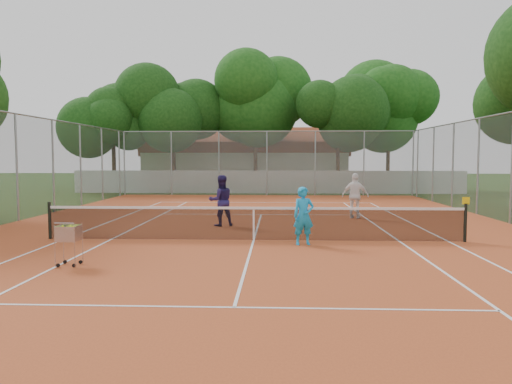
{
  "coord_description": "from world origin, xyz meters",
  "views": [
    {
      "loc": [
        0.68,
        -14.1,
        2.39
      ],
      "look_at": [
        0.0,
        1.5,
        1.3
      ],
      "focal_mm": 35.0,
      "sensor_mm": 36.0,
      "label": 1
    }
  ],
  "objects_px": {
    "tennis_net": "(254,223)",
    "player_far_left": "(221,201)",
    "ball_hopper": "(69,244)",
    "clubhouse": "(247,159)",
    "player_far_right": "(355,196)",
    "player_near": "(304,216)"
  },
  "relations": [
    {
      "from": "tennis_net",
      "to": "player_far_left",
      "type": "distance_m",
      "value": 3.23
    },
    {
      "from": "player_far_left",
      "to": "ball_hopper",
      "type": "distance_m",
      "value": 6.99
    },
    {
      "from": "clubhouse",
      "to": "player_far_right",
      "type": "distance_m",
      "value": 24.39
    },
    {
      "from": "player_far_left",
      "to": "player_far_right",
      "type": "xyz_separation_m",
      "value": [
        4.97,
        2.38,
        0.0
      ]
    },
    {
      "from": "tennis_net",
      "to": "clubhouse",
      "type": "bearing_deg",
      "value": 93.95
    },
    {
      "from": "player_near",
      "to": "ball_hopper",
      "type": "height_order",
      "value": "player_near"
    },
    {
      "from": "tennis_net",
      "to": "ball_hopper",
      "type": "height_order",
      "value": "tennis_net"
    },
    {
      "from": "player_near",
      "to": "player_far_left",
      "type": "height_order",
      "value": "player_far_left"
    },
    {
      "from": "player_far_left",
      "to": "ball_hopper",
      "type": "xyz_separation_m",
      "value": [
        -2.59,
        -6.49,
        -0.39
      ]
    },
    {
      "from": "tennis_net",
      "to": "clubhouse",
      "type": "distance_m",
      "value": 29.12
    },
    {
      "from": "clubhouse",
      "to": "player_far_right",
      "type": "xyz_separation_m",
      "value": [
        5.69,
        -23.68,
        -1.3
      ]
    },
    {
      "from": "clubhouse",
      "to": "player_far_left",
      "type": "relative_size",
      "value": 9.35
    },
    {
      "from": "player_near",
      "to": "player_far_left",
      "type": "xyz_separation_m",
      "value": [
        -2.66,
        3.59,
        0.09
      ]
    },
    {
      "from": "player_near",
      "to": "ball_hopper",
      "type": "distance_m",
      "value": 6.0
    },
    {
      "from": "player_near",
      "to": "player_far_right",
      "type": "distance_m",
      "value": 6.4
    },
    {
      "from": "tennis_net",
      "to": "clubhouse",
      "type": "xyz_separation_m",
      "value": [
        -2.0,
        29.0,
        1.69
      ]
    },
    {
      "from": "player_near",
      "to": "clubhouse",
      "type": "bearing_deg",
      "value": 84.07
    },
    {
      "from": "player_far_right",
      "to": "ball_hopper",
      "type": "relative_size",
      "value": 1.8
    },
    {
      "from": "clubhouse",
      "to": "player_near",
      "type": "relative_size",
      "value": 10.42
    },
    {
      "from": "player_near",
      "to": "player_far_right",
      "type": "relative_size",
      "value": 0.9
    },
    {
      "from": "tennis_net",
      "to": "player_far_left",
      "type": "height_order",
      "value": "player_far_left"
    },
    {
      "from": "clubhouse",
      "to": "player_near",
      "type": "bearing_deg",
      "value": -83.49
    }
  ]
}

